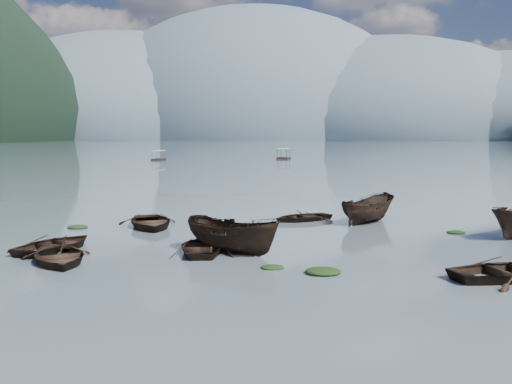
# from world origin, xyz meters

# --- Properties ---
(ground_plane) EXTENTS (2400.00, 2400.00, 0.00)m
(ground_plane) POSITION_xyz_m (0.00, 0.00, 0.00)
(ground_plane) COLOR slate
(haze_mtn_a) EXTENTS (520.00, 520.00, 280.00)m
(haze_mtn_a) POSITION_xyz_m (-260.00, 900.00, 0.00)
(haze_mtn_a) COLOR #475666
(haze_mtn_a) RESTS_ON ground
(haze_mtn_b) EXTENTS (520.00, 520.00, 340.00)m
(haze_mtn_b) POSITION_xyz_m (-60.00, 900.00, 0.00)
(haze_mtn_b) COLOR #475666
(haze_mtn_b) RESTS_ON ground
(haze_mtn_c) EXTENTS (520.00, 520.00, 260.00)m
(haze_mtn_c) POSITION_xyz_m (140.00, 900.00, 0.00)
(haze_mtn_c) COLOR #475666
(haze_mtn_c) RESTS_ON ground
(haze_mtn_d) EXTENTS (520.00, 520.00, 220.00)m
(haze_mtn_d) POSITION_xyz_m (320.00, 900.00, 0.00)
(haze_mtn_d) COLOR #475666
(haze_mtn_d) RESTS_ON ground
(rowboat_0) EXTENTS (4.57, 5.07, 0.86)m
(rowboat_0) POSITION_xyz_m (-7.39, 2.56, 0.00)
(rowboat_0) COLOR black
(rowboat_0) RESTS_ON ground
(rowboat_1) EXTENTS (4.35, 5.06, 0.88)m
(rowboat_1) POSITION_xyz_m (-8.57, 5.10, 0.00)
(rowboat_1) COLOR black
(rowboat_1) RESTS_ON ground
(rowboat_2) EXTENTS (5.12, 4.09, 1.88)m
(rowboat_2) POSITION_xyz_m (-0.56, 4.97, 0.00)
(rowboat_2) COLOR black
(rowboat_2) RESTS_ON ground
(rowboat_3) EXTENTS (3.35, 4.35, 0.83)m
(rowboat_3) POSITION_xyz_m (-1.91, 5.14, 0.00)
(rowboat_3) COLOR black
(rowboat_3) RESTS_ON ground
(rowboat_4) EXTENTS (5.22, 4.43, 0.92)m
(rowboat_4) POSITION_xyz_m (9.84, 1.10, 0.00)
(rowboat_4) COLOR black
(rowboat_4) RESTS_ON ground
(rowboat_6) EXTENTS (4.84, 5.64, 0.99)m
(rowboat_6) POSITION_xyz_m (-5.93, 11.63, 0.00)
(rowboat_6) COLOR black
(rowboat_6) RESTS_ON ground
(rowboat_7) EXTENTS (4.73, 4.45, 0.80)m
(rowboat_7) POSITION_xyz_m (2.63, 14.85, 0.00)
(rowboat_7) COLOR black
(rowboat_7) RESTS_ON ground
(rowboat_8) EXTENTS (4.40, 4.88, 1.85)m
(rowboat_8) POSITION_xyz_m (6.48, 14.19, 0.00)
(rowboat_8) COLOR black
(rowboat_8) RESTS_ON ground
(weed_clump_1) EXTENTS (0.92, 0.73, 0.20)m
(weed_clump_1) POSITION_xyz_m (1.28, 2.11, 0.00)
(weed_clump_1) COLOR black
(weed_clump_1) RESTS_ON ground
(weed_clump_2) EXTENTS (1.35, 1.08, 0.29)m
(weed_clump_2) POSITION_xyz_m (3.19, 1.38, 0.00)
(weed_clump_2) COLOR black
(weed_clump_2) RESTS_ON ground
(weed_clump_3) EXTENTS (0.82, 0.69, 0.18)m
(weed_clump_3) POSITION_xyz_m (0.73, 9.15, 0.00)
(weed_clump_3) COLOR black
(weed_clump_3) RESTS_ON ground
(weed_clump_5) EXTENTS (1.15, 0.93, 0.24)m
(weed_clump_5) POSITION_xyz_m (-9.90, 11.10, 0.00)
(weed_clump_5) COLOR black
(weed_clump_5) RESTS_ON ground
(weed_clump_6) EXTENTS (1.00, 0.83, 0.21)m
(weed_clump_6) POSITION_xyz_m (-0.80, 7.70, 0.00)
(weed_clump_6) COLOR black
(weed_clump_6) RESTS_ON ground
(weed_clump_7) EXTENTS (0.98, 0.79, 0.21)m
(weed_clump_7) POSITION_xyz_m (10.66, 10.75, 0.00)
(weed_clump_7) COLOR black
(weed_clump_7) RESTS_ON ground
(pontoon_left) EXTENTS (2.18, 5.20, 1.99)m
(pontoon_left) POSITION_xyz_m (-26.66, 100.55, 0.00)
(pontoon_left) COLOR black
(pontoon_left) RESTS_ON ground
(pontoon_centre) EXTENTS (3.28, 6.29, 2.30)m
(pontoon_centre) POSITION_xyz_m (-0.08, 108.35, 0.00)
(pontoon_centre) COLOR black
(pontoon_centre) RESTS_ON ground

